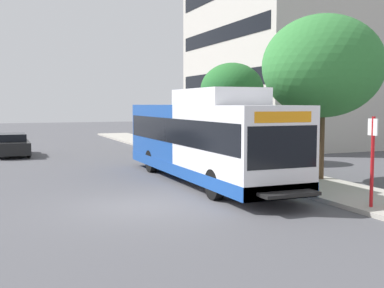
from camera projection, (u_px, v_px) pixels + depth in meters
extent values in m
plane|color=#4C4C51|center=(90.00, 172.00, 21.74)|extent=(120.00, 120.00, 0.00)
cube|color=#A8A399|center=(247.00, 168.00, 22.55)|extent=(3.00, 56.00, 0.14)
cube|color=white|center=(236.00, 145.00, 16.42)|extent=(2.54, 5.80, 2.73)
cube|color=#19479E|center=(177.00, 135.00, 21.77)|extent=(2.54, 5.80, 2.73)
cube|color=#19479E|center=(202.00, 168.00, 19.19)|extent=(2.57, 11.60, 0.44)
cube|color=black|center=(202.00, 130.00, 19.07)|extent=(2.58, 11.25, 0.96)
cube|color=black|center=(282.00, 147.00, 13.77)|extent=(2.34, 0.10, 1.24)
cube|color=orange|center=(283.00, 117.00, 13.69)|extent=(1.91, 0.08, 0.32)
cube|color=white|center=(218.00, 97.00, 17.62)|extent=(2.16, 4.06, 0.60)
cube|color=black|center=(289.00, 194.00, 13.52)|extent=(1.78, 0.60, 0.10)
cylinder|color=black|center=(215.00, 184.00, 15.45)|extent=(0.30, 1.00, 1.00)
cylinder|color=black|center=(275.00, 180.00, 16.31)|extent=(0.30, 1.00, 1.00)
cylinder|color=black|center=(151.00, 161.00, 21.71)|extent=(0.30, 1.00, 1.00)
cylinder|color=black|center=(197.00, 159.00, 22.56)|extent=(0.30, 1.00, 1.00)
cylinder|color=red|center=(372.00, 162.00, 13.67)|extent=(0.10, 0.10, 2.60)
cube|color=white|center=(373.00, 127.00, 13.57)|extent=(0.04, 0.36, 0.48)
cylinder|color=#4C3823|center=(321.00, 145.00, 18.87)|extent=(0.28, 0.28, 2.66)
ellipsoid|color=#337A38|center=(322.00, 66.00, 18.62)|extent=(4.69, 4.69, 3.99)
cylinder|color=#4C3823|center=(232.00, 137.00, 25.38)|extent=(0.28, 0.28, 2.45)
ellipsoid|color=#286B2D|center=(232.00, 90.00, 25.18)|extent=(3.32, 3.32, 2.82)
cube|color=black|center=(13.00, 147.00, 28.49)|extent=(1.80, 4.50, 0.70)
cube|color=black|center=(12.00, 138.00, 28.54)|extent=(1.48, 2.34, 0.56)
cylinder|color=black|center=(29.00, 152.00, 27.57)|extent=(0.20, 0.64, 0.64)
cylinder|color=black|center=(26.00, 148.00, 30.05)|extent=(0.20, 0.64, 0.64)
cube|color=black|center=(287.00, 123.00, 37.23)|extent=(11.67, 13.65, 1.10)
cube|color=black|center=(288.00, 81.00, 36.96)|extent=(11.67, 13.65, 1.10)
cube|color=black|center=(289.00, 39.00, 36.69)|extent=(11.67, 13.65, 1.10)
cylinder|color=#B7B7BC|center=(225.00, 107.00, 50.44)|extent=(1.10, 1.10, 5.61)
cylinder|color=#B7B7BC|center=(226.00, 53.00, 49.97)|extent=(0.91, 0.91, 5.61)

